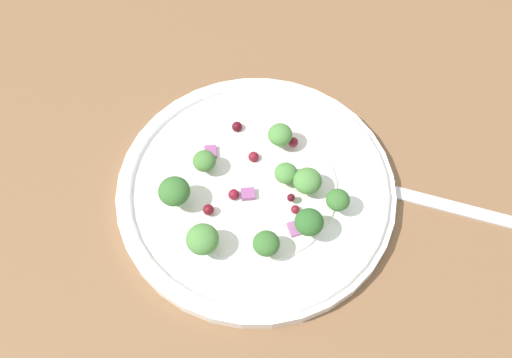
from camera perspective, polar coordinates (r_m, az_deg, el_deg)
The scene contains 23 objects.
ground_plane at distance 56.84cm, azimuth -2.41°, elevation -1.34°, with size 180.00×180.00×2.00cm, color brown.
plate at distance 54.87cm, azimuth 0.00°, elevation -0.96°, with size 25.20×25.20×1.70cm.
dressing_pool at distance 54.49cm, azimuth 0.00°, elevation -0.74°, with size 14.62×14.62×0.20cm, color white.
broccoli_floret_0 at distance 55.37cm, azimuth 2.28°, elevation 4.16°, with size 2.25×2.25×2.28cm.
broccoli_floret_1 at distance 52.49cm, azimuth 7.69°, elevation -1.99°, with size 2.07×2.07×2.10cm.
broccoli_floret_2 at distance 50.15cm, azimuth 0.97°, elevation -6.11°, with size 2.26×2.26×2.29cm.
broccoli_floret_3 at distance 53.69cm, azimuth 2.82°, elevation 0.52°, with size 2.05×2.05×2.07cm.
broccoli_floret_4 at distance 50.35cm, azimuth -5.04°, elevation -5.69°, with size 2.75×2.75×2.79cm.
broccoli_floret_5 at distance 50.88cm, azimuth 5.01°, elevation -4.09°, with size 2.47×2.47×2.50cm.
broccoli_floret_6 at distance 53.21cm, azimuth 4.86°, elevation -0.21°, with size 2.52×2.52×2.55cm.
broccoli_floret_7 at distance 52.34cm, azimuth -7.69°, elevation -1.19°, with size 2.76×2.76×2.79cm.
broccoli_floret_8 at distance 54.45cm, azimuth -4.67°, elevation 1.98°, with size 2.09×2.09×2.12cm.
cranberry_0 at distance 57.51cm, azimuth -1.79°, elevation 4.93°, with size 0.99×0.99×0.99cm, color #4C0A14.
cranberry_1 at distance 56.00cm, azimuth 3.52°, elevation 3.47°, with size 0.94×0.94×0.94cm, color maroon.
cranberry_2 at distance 53.08cm, azimuth 3.32°, elevation -1.77°, with size 0.71×0.71×0.71cm, color #4C0A14.
cranberry_3 at distance 52.98cm, azimuth 3.59°, elevation -3.10°, with size 0.77×0.77×0.77cm, color maroon.
cranberry_4 at distance 55.64cm, azimuth -0.23°, elevation 2.10°, with size 0.98×0.98×0.98cm, color maroon.
cranberry_5 at distance 52.64cm, azimuth -4.03°, elevation -3.12°, with size 0.97×0.97×0.97cm, color maroon.
cranberry_6 at distance 53.63cm, azimuth -2.11°, elevation -1.47°, with size 0.98×0.98×0.98cm, color maroon.
onion_bit_0 at distance 53.73cm, azimuth -0.77°, elevation -1.43°, with size 1.21×1.07×0.54cm, color #934C84.
onion_bit_1 at distance 52.49cm, azimuth 3.53°, elevation -4.75°, with size 0.89×1.35×0.47cm, color #A35B93.
onion_bit_2 at distance 56.23cm, azimuth -4.29°, elevation 2.53°, with size 1.12×1.30×0.45cm, color #934C84.
fork at distance 57.38cm, azimuth 17.11°, elevation -2.25°, with size 18.61×5.27×0.50cm.
Camera 1 is at (14.85, -22.96, 48.83)cm, focal length 42.57 mm.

